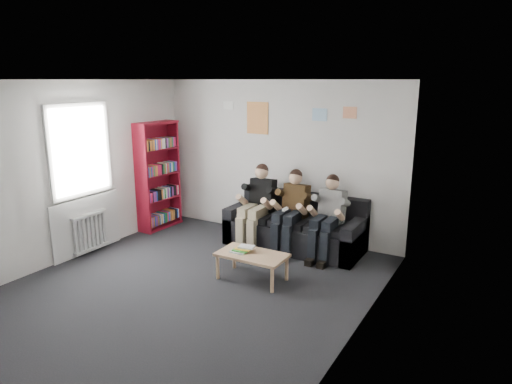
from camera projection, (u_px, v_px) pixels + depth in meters
room_shell at (188, 189)px, 5.78m from camera, size 5.00×5.00×5.00m
sofa at (295, 229)px, 7.51m from camera, size 2.23×0.91×0.86m
bookshelf at (159, 176)px, 8.36m from camera, size 0.30×0.89×1.97m
coffee_table at (252, 257)px, 6.26m from camera, size 0.95×0.52×0.38m
game_cases at (242, 249)px, 6.31m from camera, size 0.28×0.26×0.07m
person_left at (257, 205)px, 7.55m from camera, size 0.41×0.88×1.34m
person_middle at (290, 211)px, 7.25m from camera, size 0.39×0.84×1.31m
person_right at (327, 218)px, 6.96m from camera, size 0.38×0.82×1.30m
radiator at (90, 232)px, 7.23m from camera, size 0.10×0.64×0.60m
window at (83, 190)px, 7.10m from camera, size 0.05×1.30×2.36m
poster_large at (258, 118)px, 7.90m from camera, size 0.42×0.01×0.55m
poster_blue at (320, 115)px, 7.32m from camera, size 0.25×0.01×0.20m
poster_pink at (350, 113)px, 7.06m from camera, size 0.22×0.01×0.18m
poster_sign at (228, 105)px, 8.14m from camera, size 0.20×0.01×0.14m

